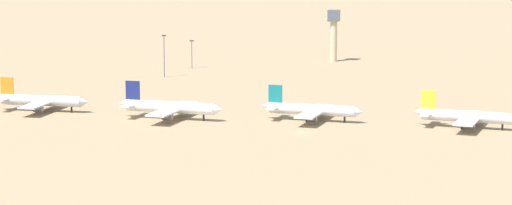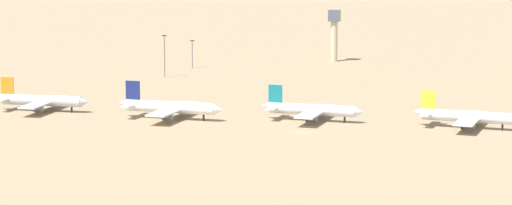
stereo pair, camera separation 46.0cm
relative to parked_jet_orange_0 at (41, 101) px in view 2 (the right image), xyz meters
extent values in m
plane|color=#9E8460|center=(91.61, -17.06, -3.62)|extent=(4000.00, 4000.00, 0.00)
cylinder|color=silver|center=(0.33, 0.01, 0.03)|extent=(27.85, 3.92, 3.47)
cone|color=silver|center=(15.45, 0.25, 0.03)|extent=(2.66, 3.34, 3.30)
cone|color=silver|center=(-14.78, -0.24, 0.55)|extent=(3.52, 3.01, 2.95)
cube|color=orange|center=(-11.82, -0.19, 4.59)|extent=(4.52, 0.51, 5.65)
cube|color=silver|center=(-11.88, 3.28, 0.38)|extent=(2.87, 5.95, 0.31)
cube|color=silver|center=(-11.77, -3.67, 0.38)|extent=(2.87, 5.95, 0.31)
cube|color=silver|center=(1.20, 0.02, -0.49)|extent=(6.36, 27.89, 0.49)
cylinder|color=slate|center=(1.97, 6.55, -1.70)|extent=(3.16, 1.96, 1.91)
cylinder|color=slate|center=(2.18, -6.48, -1.70)|extent=(3.16, 1.96, 1.91)
cylinder|color=black|center=(10.89, 0.18, -2.66)|extent=(0.61, 0.61, 1.91)
cylinder|color=black|center=(-1.00, 2.07, -2.66)|extent=(0.61, 0.61, 1.91)
cylinder|color=black|center=(-0.93, -2.10, -2.66)|extent=(0.61, 0.61, 1.91)
cylinder|color=white|center=(46.54, -4.27, 0.25)|extent=(29.64, 5.73, 3.68)
cone|color=white|center=(62.52, -5.38, 0.25)|extent=(3.00, 3.68, 3.50)
cone|color=white|center=(30.56, -3.15, 0.80)|extent=(3.89, 3.38, 3.13)
cube|color=navy|center=(33.68, -3.37, 5.08)|extent=(4.81, 0.79, 5.98)
cube|color=white|center=(33.94, 0.31, 0.62)|extent=(3.38, 6.45, 0.33)
cube|color=white|center=(33.42, -7.04, 0.62)|extent=(3.38, 6.45, 0.33)
cube|color=white|center=(47.46, -4.33, -0.30)|extent=(8.30, 29.82, 0.52)
cylinder|color=slate|center=(48.86, 2.49, -1.59)|extent=(3.45, 2.25, 2.03)
cylinder|color=slate|center=(47.89, -11.28, -1.59)|extent=(3.45, 2.25, 2.03)
cylinder|color=black|center=(57.70, -5.05, -2.60)|extent=(0.64, 0.64, 2.03)
cylinder|color=black|center=(45.31, -1.97, -2.60)|extent=(0.64, 0.64, 2.03)
cylinder|color=black|center=(45.01, -6.37, -2.60)|extent=(0.64, 0.64, 2.03)
cylinder|color=silver|center=(90.64, 3.15, -0.01)|extent=(27.66, 5.40, 3.44)
cone|color=silver|center=(105.54, 2.08, -0.01)|extent=(2.80, 3.44, 3.26)
cone|color=silver|center=(75.73, 4.23, 0.51)|extent=(3.64, 3.16, 2.92)
cube|color=#14727A|center=(78.64, 4.02, 4.50)|extent=(4.49, 0.75, 5.58)
cube|color=silver|center=(78.89, 7.44, 0.34)|extent=(3.16, 6.02, 0.31)
cube|color=silver|center=(78.40, 0.59, 0.34)|extent=(3.16, 6.02, 0.31)
cube|color=silver|center=(91.49, 3.09, -0.52)|extent=(7.80, 27.83, 0.48)
cylinder|color=slate|center=(92.81, 9.45, -1.73)|extent=(3.22, 2.11, 1.89)
cylinder|color=slate|center=(91.89, -3.40, -1.73)|extent=(3.22, 2.11, 1.89)
cylinder|color=black|center=(101.06, 2.40, -2.67)|extent=(0.60, 0.60, 1.89)
cylinder|color=black|center=(89.50, 5.30, -2.67)|extent=(0.60, 0.60, 1.89)
cylinder|color=black|center=(89.20, 1.19, -2.67)|extent=(0.60, 0.60, 1.89)
cylinder|color=silver|center=(138.39, 1.90, -0.02)|extent=(27.62, 6.74, 3.43)
cone|color=silver|center=(123.60, 3.72, 0.50)|extent=(3.75, 3.31, 2.91)
cube|color=yellow|center=(126.49, 3.36, 4.48)|extent=(4.47, 0.97, 5.57)
cube|color=silver|center=(126.91, 6.76, 0.32)|extent=(3.43, 6.11, 0.31)
cube|color=silver|center=(126.07, -0.04, 0.32)|extent=(3.43, 6.11, 0.31)
cube|color=silver|center=(139.24, 1.80, -0.53)|extent=(9.12, 27.91, 0.48)
cylinder|color=slate|center=(140.87, 8.07, -1.73)|extent=(3.29, 2.25, 1.88)
cylinder|color=slate|center=(139.31, -4.68, -1.73)|extent=(3.29, 2.25, 1.88)
cylinder|color=black|center=(148.73, 0.63, -2.67)|extent=(0.60, 0.60, 1.88)
cylinder|color=black|center=(137.37, 4.10, -2.67)|extent=(0.60, 0.60, 1.88)
cylinder|color=black|center=(136.87, 0.02, -2.67)|extent=(0.60, 0.60, 1.88)
cylinder|color=#C6B793|center=(69.27, 166.60, 5.76)|extent=(3.20, 3.20, 18.75)
cube|color=#4C5660|center=(69.27, 166.60, 17.77)|extent=(5.20, 5.20, 5.29)
cylinder|color=#59595E|center=(11.28, 92.88, 4.89)|extent=(0.36, 0.36, 17.01)
cube|color=#333333|center=(11.28, 92.88, 13.64)|extent=(1.80, 0.50, 0.50)
cylinder|color=#59595E|center=(13.20, 124.73, 2.39)|extent=(0.36, 0.36, 12.00)
cube|color=#333333|center=(13.20, 124.73, 8.64)|extent=(1.80, 0.50, 0.50)
camera|label=1|loc=(151.42, -314.45, 52.24)|focal=73.55mm
camera|label=2|loc=(151.86, -314.34, 52.24)|focal=73.55mm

